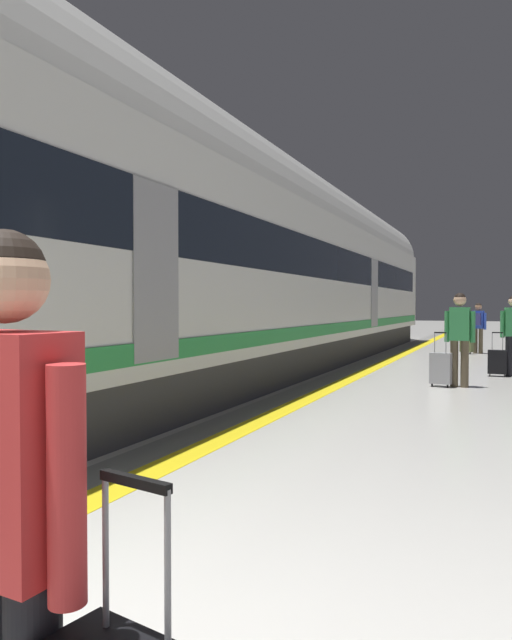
{
  "coord_description": "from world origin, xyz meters",
  "views": [
    {
      "loc": [
        1.79,
        -1.06,
        1.52
      ],
      "look_at": [
        -0.62,
        4.5,
        1.37
      ],
      "focal_mm": 32.54,
      "sensor_mm": 36.0,
      "label": 1
    }
  ],
  "objects_px": {
    "passenger_near": "(460,332)",
    "suitcase_mid": "(497,362)",
    "suitcase_near": "(441,368)",
    "traveller_foreground": "(2,513)",
    "passenger_far": "(478,324)",
    "suitcase_far": "(467,343)",
    "high_speed_train": "(236,258)"
  },
  "relations": [
    {
      "from": "passenger_near",
      "to": "suitcase_mid",
      "type": "relative_size",
      "value": 1.84
    },
    {
      "from": "passenger_near",
      "to": "suitcase_near",
      "type": "relative_size",
      "value": 1.71
    },
    {
      "from": "suitcase_near",
      "to": "suitcase_mid",
      "type": "relative_size",
      "value": 1.08
    },
    {
      "from": "traveller_foreground",
      "to": "suitcase_mid",
      "type": "relative_size",
      "value": 1.79
    },
    {
      "from": "passenger_far",
      "to": "traveller_foreground",
      "type": "bearing_deg",
      "value": -91.1
    },
    {
      "from": "suitcase_far",
      "to": "passenger_far",
      "type": "bearing_deg",
      "value": 41.11
    },
    {
      "from": "suitcase_mid",
      "to": "traveller_foreground",
      "type": "bearing_deg",
      "value": -94.67
    },
    {
      "from": "suitcase_mid",
      "to": "passenger_far",
      "type": "height_order",
      "value": "passenger_far"
    },
    {
      "from": "high_speed_train",
      "to": "suitcase_mid",
      "type": "height_order",
      "value": "high_speed_train"
    },
    {
      "from": "high_speed_train",
      "to": "passenger_far",
      "type": "relative_size",
      "value": 21.1
    },
    {
      "from": "suitcase_near",
      "to": "suitcase_mid",
      "type": "distance_m",
      "value": 2.35
    },
    {
      "from": "high_speed_train",
      "to": "suitcase_near",
      "type": "xyz_separation_m",
      "value": [
        3.96,
        0.58,
        -2.15
      ]
    },
    {
      "from": "suitcase_near",
      "to": "suitcase_far",
      "type": "bearing_deg",
      "value": 90.15
    },
    {
      "from": "passenger_near",
      "to": "suitcase_mid",
      "type": "distance_m",
      "value": 2.25
    },
    {
      "from": "suitcase_near",
      "to": "passenger_far",
      "type": "bearing_deg",
      "value": 88.0
    },
    {
      "from": "traveller_foreground",
      "to": "passenger_far",
      "type": "xyz_separation_m",
      "value": [
        0.36,
        18.61,
        -0.04
      ]
    },
    {
      "from": "suitcase_near",
      "to": "suitcase_mid",
      "type": "bearing_deg",
      "value": 66.23
    },
    {
      "from": "high_speed_train",
      "to": "suitcase_near",
      "type": "height_order",
      "value": "high_speed_train"
    },
    {
      "from": "suitcase_near",
      "to": "passenger_near",
      "type": "bearing_deg",
      "value": 18.62
    },
    {
      "from": "suitcase_mid",
      "to": "passenger_far",
      "type": "xyz_separation_m",
      "value": [
        -0.65,
        6.25,
        0.64
      ]
    },
    {
      "from": "passenger_near",
      "to": "suitcase_near",
      "type": "distance_m",
      "value": 0.75
    },
    {
      "from": "high_speed_train",
      "to": "passenger_near",
      "type": "height_order",
      "value": "high_speed_train"
    },
    {
      "from": "suitcase_mid",
      "to": "suitcase_near",
      "type": "bearing_deg",
      "value": -113.77
    },
    {
      "from": "passenger_near",
      "to": "passenger_far",
      "type": "bearing_deg",
      "value": 90.19
    },
    {
      "from": "suitcase_mid",
      "to": "suitcase_far",
      "type": "height_order",
      "value": "suitcase_mid"
    },
    {
      "from": "high_speed_train",
      "to": "passenger_near",
      "type": "distance_m",
      "value": 4.58
    },
    {
      "from": "passenger_near",
      "to": "suitcase_mid",
      "type": "xyz_separation_m",
      "value": [
        0.63,
        2.04,
        -0.71
      ]
    },
    {
      "from": "passenger_near",
      "to": "suitcase_far",
      "type": "bearing_deg",
      "value": 92.43
    },
    {
      "from": "high_speed_train",
      "to": "traveller_foreground",
      "type": "bearing_deg",
      "value": -67.98
    },
    {
      "from": "passenger_near",
      "to": "suitcase_mid",
      "type": "height_order",
      "value": "passenger_near"
    },
    {
      "from": "suitcase_near",
      "to": "passenger_far",
      "type": "xyz_separation_m",
      "value": [
        0.29,
        8.4,
        0.6
      ]
    },
    {
      "from": "passenger_near",
      "to": "passenger_far",
      "type": "xyz_separation_m",
      "value": [
        -0.03,
        8.29,
        -0.07
      ]
    }
  ]
}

